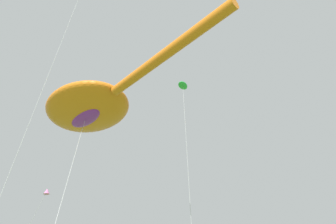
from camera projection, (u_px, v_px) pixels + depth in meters
name	position (u px, v px, depth m)	size (l,w,h in m)	color
big_show_kite	(90.00, 107.00, 16.34)	(6.75, 12.75, 11.41)	orange
small_kite_bird_shape	(183.00, 88.00, 20.77)	(2.71, 1.48, 14.72)	green
small_kite_streamer_purple	(46.00, 192.00, 26.05)	(0.73, 4.31, 10.08)	pink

